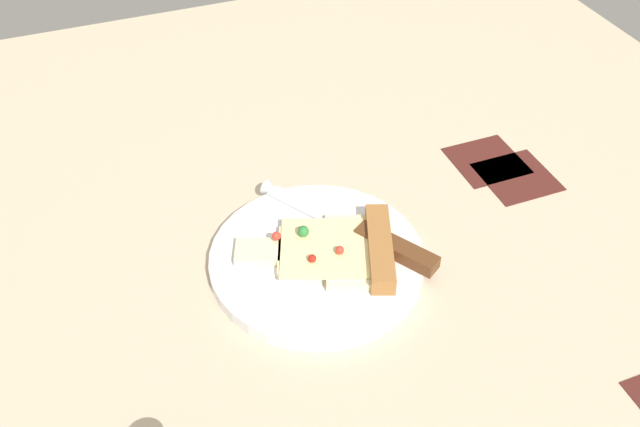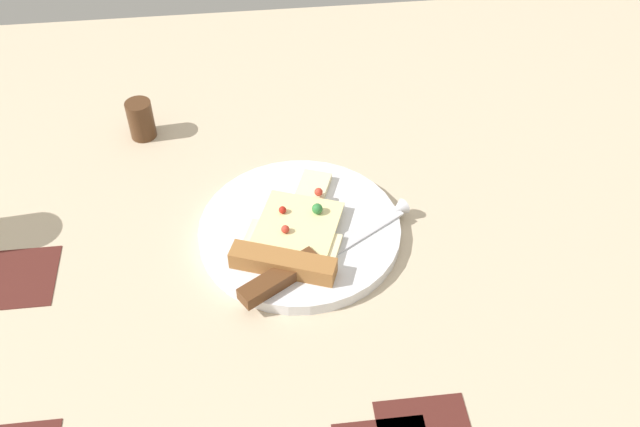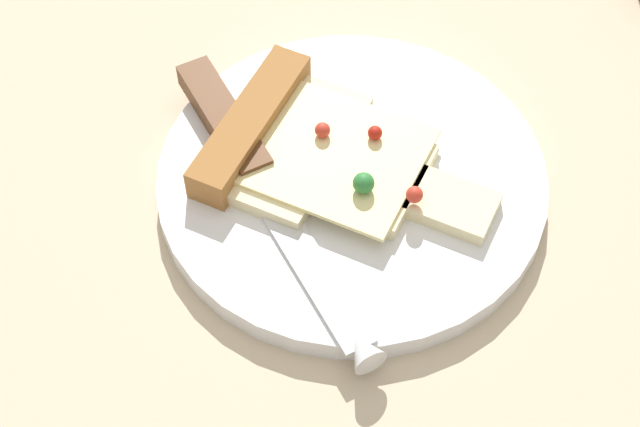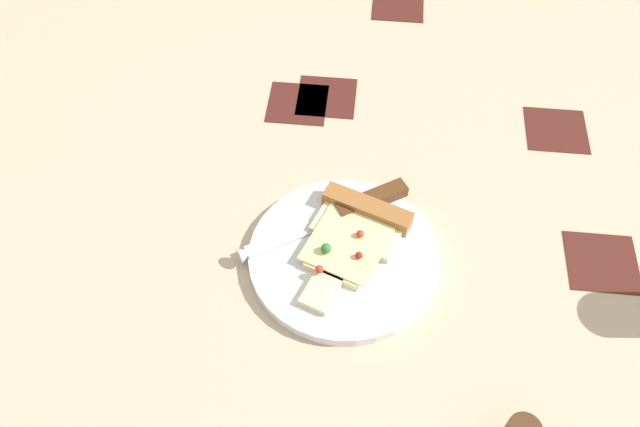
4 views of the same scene
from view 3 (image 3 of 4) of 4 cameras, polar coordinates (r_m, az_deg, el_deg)
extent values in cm
cube|color=#C6B293|center=(60.13, -5.35, -3.40)|extent=(123.18, 123.18, 3.00)
cylinder|color=silver|center=(61.06, 1.86, 1.92)|extent=(24.20, 24.20, 1.56)
cube|color=beige|center=(61.12, -1.53, 3.92)|extent=(9.50, 12.41, 1.00)
cube|color=beige|center=(59.71, 3.21, 2.18)|extent=(7.79, 8.72, 1.00)
cube|color=beige|center=(58.85, 7.67, 0.51)|extent=(6.14, 5.21, 1.00)
cube|color=#F2E099|center=(59.79, 1.04, 3.37)|extent=(12.61, 12.14, 0.30)
cube|color=#9E6633|center=(61.63, -4.05, 5.19)|extent=(6.68, 12.14, 2.20)
sphere|color=red|center=(60.29, 0.15, 4.89)|extent=(0.96, 0.96, 0.96)
sphere|color=red|center=(57.40, 5.53, 1.11)|extent=(1.03, 1.03, 1.03)
sphere|color=#2D7A38|center=(57.54, 2.56, 1.79)|extent=(1.30, 1.30, 1.30)
sphere|color=#B21E14|center=(60.27, 3.23, 4.72)|extent=(0.90, 0.90, 0.90)
cube|color=silver|center=(56.26, -0.51, -3.12)|extent=(8.13, 11.20, 0.30)
cone|color=silver|center=(53.63, 2.48, -7.90)|extent=(2.76, 2.76, 2.00)
cube|color=#593319|center=(62.42, -5.63, 5.45)|extent=(7.22, 9.62, 1.60)
camera|label=1|loc=(0.89, 29.78, 56.02)|focal=38.51mm
camera|label=2|loc=(0.75, -74.51, 37.89)|focal=40.32mm
camera|label=4|loc=(0.63, 86.41, 40.70)|focal=36.92mm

